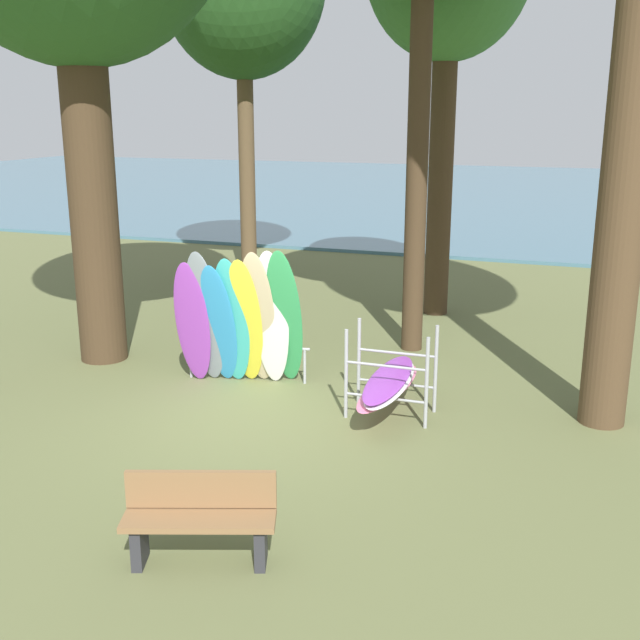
{
  "coord_description": "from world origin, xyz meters",
  "views": [
    {
      "loc": [
        4.07,
        -9.06,
        4.08
      ],
      "look_at": [
        0.43,
        1.26,
        1.1
      ],
      "focal_mm": 43.75,
      "sensor_mm": 36.0,
      "label": 1
    }
  ],
  "objects": [
    {
      "name": "park_bench",
      "position": [
        0.89,
        -3.36,
        0.45
      ],
      "size": [
        1.46,
        0.85,
        0.85
      ],
      "color": "#2D2D33",
      "rests_on": "ground"
    },
    {
      "name": "board_storage_rack",
      "position": [
        1.63,
        0.71,
        0.47
      ],
      "size": [
        1.15,
        2.13,
        1.25
      ],
      "color": "#9EA0A5",
      "rests_on": "ground"
    },
    {
      "name": "lake_water",
      "position": [
        0.0,
        30.38,
        0.05
      ],
      "size": [
        80.0,
        36.0,
        0.1
      ],
      "primitive_type": "cube",
      "color": "#477084",
      "rests_on": "ground"
    },
    {
      "name": "leaning_board_pile",
      "position": [
        -0.78,
        1.07,
        1.03
      ],
      "size": [
        1.96,
        1.08,
        2.17
      ],
      "color": "purple",
      "rests_on": "ground"
    },
    {
      "name": "ground_plane",
      "position": [
        0.0,
        0.0,
        0.0
      ],
      "size": [
        80.0,
        80.0,
        0.0
      ],
      "primitive_type": "plane",
      "color": "#60663D"
    }
  ]
}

